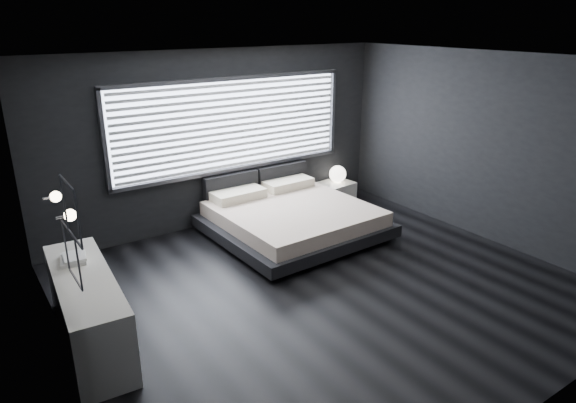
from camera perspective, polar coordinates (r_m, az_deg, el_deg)
room at (r=6.10m, az=4.52°, el=2.17°), size 6.04×6.00×2.80m
window at (r=8.34m, az=-6.11°, el=8.44°), size 4.14×0.09×1.52m
headboard at (r=8.74m, az=-3.47°, el=2.00°), size 1.96×0.16×0.52m
sconce_near at (r=4.92m, az=-23.08°, el=-1.42°), size 0.18×0.11×0.11m
sconce_far at (r=5.48m, az=-24.44°, el=0.49°), size 0.18×0.11×0.11m
wall_art_upper at (r=4.26m, az=-22.99°, el=-0.99°), size 0.01×0.48×0.48m
wall_art_lower at (r=4.66m, az=-22.88°, el=-5.48°), size 0.01×0.48×0.48m
bed at (r=8.01m, az=0.44°, el=-1.81°), size 2.47×2.36×0.62m
nightstand at (r=9.56m, az=5.29°, el=1.08°), size 0.67×0.58×0.36m
orb_lamp at (r=9.50m, az=5.53°, el=3.06°), size 0.31×0.31×0.31m
dresser at (r=5.81m, az=-21.32°, el=-11.15°), size 0.70×1.99×0.78m
book_stack at (r=5.98m, az=-22.72°, el=-5.82°), size 0.32×0.38×0.07m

